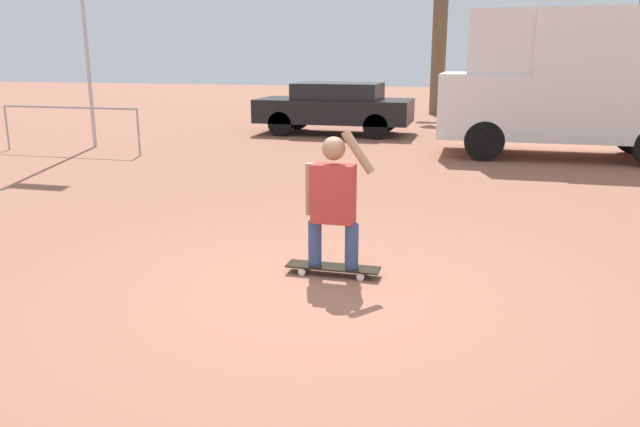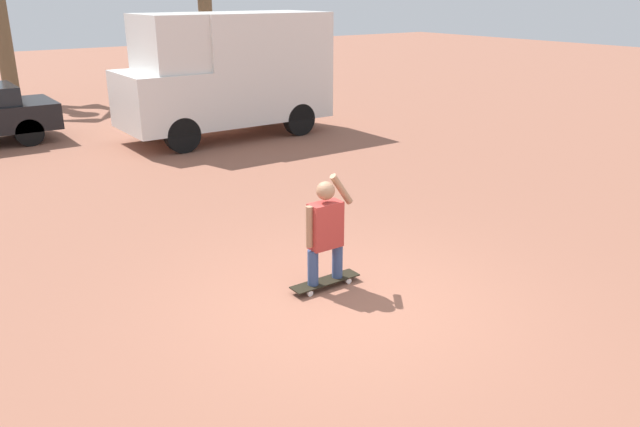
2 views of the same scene
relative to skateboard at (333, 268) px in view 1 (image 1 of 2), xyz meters
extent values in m
plane|color=#935B47|center=(-0.04, -0.53, -0.08)|extent=(80.00, 80.00, 0.00)
cube|color=black|center=(0.00, 0.00, 0.01)|extent=(0.98, 0.24, 0.02)
cylinder|color=white|center=(-0.31, -0.10, -0.04)|extent=(0.08, 0.03, 0.08)
cylinder|color=white|center=(-0.31, 0.10, -0.04)|extent=(0.08, 0.03, 0.08)
cylinder|color=white|center=(0.31, -0.10, -0.04)|extent=(0.08, 0.03, 0.08)
cylinder|color=white|center=(0.31, 0.10, -0.04)|extent=(0.08, 0.03, 0.08)
cylinder|color=#384C7A|center=(-0.20, 0.00, 0.25)|extent=(0.14, 0.14, 0.48)
cylinder|color=#384C7A|center=(0.20, 0.00, 0.25)|extent=(0.14, 0.14, 0.48)
cube|color=#B23833|center=(0.00, 0.00, 0.79)|extent=(0.43, 0.22, 0.60)
sphere|color=#A37556|center=(0.00, 0.00, 1.25)|extent=(0.24, 0.24, 0.24)
cylinder|color=#A37556|center=(-0.25, 0.00, 0.83)|extent=(0.09, 0.09, 0.54)
cylinder|color=#A37556|center=(0.25, 0.00, 1.23)|extent=(0.35, 0.09, 0.45)
cylinder|color=black|center=(1.48, 7.90, 0.35)|extent=(0.86, 0.28, 0.86)
cylinder|color=black|center=(1.48, 9.83, 0.35)|extent=(0.86, 0.28, 0.86)
cylinder|color=black|center=(4.84, 9.83, 0.35)|extent=(0.86, 0.28, 0.86)
cube|color=white|center=(1.40, 8.86, 1.05)|extent=(1.90, 2.20, 1.40)
cube|color=black|center=(1.02, 8.86, 1.33)|extent=(0.04, 1.87, 0.70)
cube|color=white|center=(4.11, 8.86, 1.72)|extent=(3.52, 2.20, 2.74)
cube|color=white|center=(1.69, 8.86, 2.42)|extent=(1.33, 2.03, 1.34)
cylinder|color=black|center=(-4.09, 10.77, 0.27)|extent=(0.69, 0.22, 0.69)
cylinder|color=black|center=(-4.09, 12.49, 0.27)|extent=(0.69, 0.22, 0.69)
cylinder|color=black|center=(-1.37, 10.77, 0.27)|extent=(0.69, 0.22, 0.69)
cylinder|color=black|center=(-1.37, 12.49, 0.27)|extent=(0.69, 0.22, 0.69)
cube|color=black|center=(-2.73, 11.63, 0.60)|extent=(4.38, 1.94, 0.66)
cube|color=black|center=(-2.62, 11.63, 1.15)|extent=(2.41, 1.70, 0.45)
cylinder|color=brown|center=(-0.34, 18.56, 3.14)|extent=(0.54, 0.54, 6.43)
cylinder|color=#99999E|center=(-7.86, 6.62, 0.97)|extent=(3.52, 0.05, 0.05)
cylinder|color=#99999E|center=(-9.63, 6.62, 0.45)|extent=(0.04, 0.04, 1.05)
cylinder|color=#99999E|center=(-6.10, 6.62, 0.45)|extent=(0.04, 0.04, 1.05)
camera|label=1|loc=(1.42, -6.00, 2.16)|focal=35.00mm
camera|label=2|loc=(-4.34, -5.99, 3.59)|focal=35.00mm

